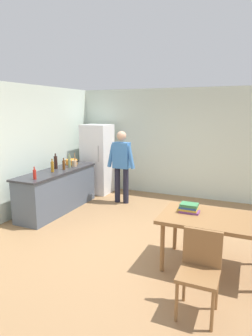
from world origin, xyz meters
TOP-DOWN VIEW (x-y plane):
  - ground_plane at (0.00, 0.00)m, footprint 14.00×14.00m
  - wall_back at (0.00, 3.00)m, footprint 6.40×0.12m
  - wall_left at (-2.60, 0.20)m, footprint 0.12×5.60m
  - kitchen_counter at (-2.00, 0.80)m, footprint 0.64×2.20m
  - refrigerator at (-1.90, 2.40)m, footprint 0.70×0.67m
  - person at (-0.95, 1.85)m, footprint 0.70×0.22m
  - dining_table at (1.40, -0.30)m, footprint 1.40×0.90m
  - chair at (1.40, -1.27)m, footprint 0.42×0.42m
  - cooking_pot at (-2.09, 1.48)m, footprint 0.40×0.28m
  - utensil_jar at (-1.88, 1.29)m, footprint 0.11×0.11m
  - bottle_vinegar_tall at (-1.92, 1.16)m, footprint 0.06×0.06m
  - bottle_wine_dark at (-2.12, 0.92)m, footprint 0.08×0.08m
  - bottle_oil_amber at (-1.97, 0.61)m, footprint 0.06×0.06m
  - bottle_beer_brown at (-1.89, 0.90)m, footprint 0.06×0.06m
  - bottle_sauce_red at (-1.87, -0.05)m, footprint 0.06×0.06m
  - book_stack at (1.06, -0.24)m, footprint 0.30×0.19m

SIDE VIEW (x-z plane):
  - ground_plane at x=0.00m, z-range 0.00..0.00m
  - kitchen_counter at x=-2.00m, z-range 0.00..0.90m
  - chair at x=1.40m, z-range 0.08..0.99m
  - dining_table at x=1.40m, z-range 0.30..1.05m
  - book_stack at x=1.06m, z-range 0.75..0.88m
  - refrigerator at x=-1.90m, z-range 0.00..1.80m
  - cooking_pot at x=-2.09m, z-range 0.90..1.02m
  - person at x=-0.95m, z-range 0.13..1.83m
  - utensil_jar at x=-1.88m, z-range 0.82..1.14m
  - bottle_sauce_red at x=-1.87m, z-range 0.88..1.12m
  - bottle_beer_brown at x=-1.89m, z-range 0.88..1.14m
  - bottle_oil_amber at x=-1.97m, z-range 0.88..1.16m
  - bottle_vinegar_tall at x=-1.92m, z-range 0.88..1.20m
  - bottle_wine_dark at x=-2.12m, z-range 0.88..1.22m
  - wall_back at x=0.00m, z-range 0.00..2.70m
  - wall_left at x=-2.60m, z-range 0.00..2.70m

